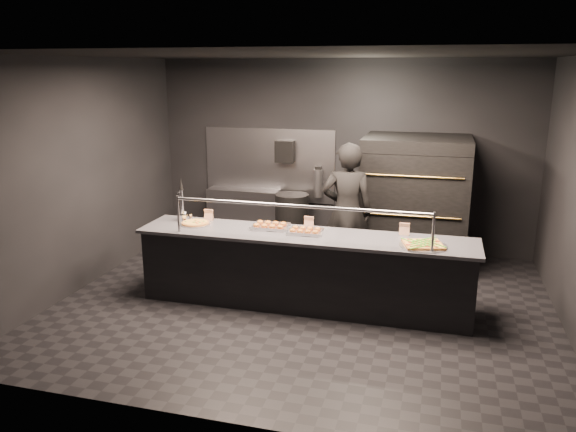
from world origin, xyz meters
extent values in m
plane|color=black|center=(0.00, 0.00, 0.00)|extent=(6.00, 6.00, 0.00)
plane|color=black|center=(0.00, 0.00, 3.00)|extent=(6.00, 6.00, 0.00)
cube|color=black|center=(0.00, 2.50, 1.50)|extent=(6.00, 0.04, 3.00)
cube|color=black|center=(0.00, -2.50, 1.50)|extent=(6.00, 0.04, 3.00)
cube|color=black|center=(-3.00, 0.00, 1.50)|extent=(0.04, 5.00, 3.00)
cube|color=#99999E|center=(-1.20, 2.48, 1.30)|extent=(2.20, 0.02, 1.20)
cube|color=black|center=(0.00, 0.00, 0.44)|extent=(4.00, 0.70, 0.88)
cube|color=#3C3C42|center=(0.00, 0.00, 0.90)|extent=(4.10, 0.78, 0.04)
cylinder|color=#99999E|center=(-1.50, -0.30, 1.15)|extent=(0.03, 0.03, 0.45)
cylinder|color=#99999E|center=(1.50, -0.30, 1.15)|extent=(0.03, 0.03, 0.45)
cylinder|color=#99999E|center=(0.00, -0.30, 1.34)|extent=(3.00, 0.04, 0.04)
cube|color=black|center=(1.20, 1.90, 0.30)|extent=(1.50, 1.15, 0.60)
cube|color=black|center=(1.20, 1.90, 0.90)|extent=(1.50, 1.20, 0.55)
cube|color=black|center=(1.20, 1.90, 1.45)|extent=(1.50, 1.20, 0.55)
cube|color=black|center=(1.20, 1.90, 1.82)|extent=(1.50, 1.20, 0.18)
cylinder|color=gold|center=(1.20, 1.28, 0.90)|extent=(1.30, 0.02, 0.02)
cylinder|color=gold|center=(1.20, 1.28, 1.45)|extent=(1.30, 0.02, 0.02)
cube|color=#99999E|center=(-1.60, 2.32, 0.45)|extent=(1.20, 0.35, 0.90)
cube|color=black|center=(-0.90, 2.39, 1.55)|extent=(0.30, 0.20, 0.35)
cylinder|color=#B2B2B7|center=(-0.35, 2.40, 1.05)|extent=(0.14, 0.14, 0.45)
cube|color=black|center=(-0.35, 2.40, 1.30)|extent=(0.10, 0.06, 0.06)
cylinder|color=silver|center=(-1.69, 0.19, 0.96)|extent=(0.14, 0.14, 0.08)
cylinder|color=silver|center=(-1.69, 0.19, 1.15)|extent=(0.05, 0.05, 0.37)
cylinder|color=silver|center=(-1.69, 0.11, 1.31)|extent=(0.02, 0.10, 0.02)
cone|color=black|center=(-1.69, 0.19, 1.41)|extent=(0.05, 0.05, 0.14)
cylinder|color=silver|center=(-1.45, 0.06, 0.93)|extent=(0.40, 0.40, 0.01)
cylinder|color=#BB753B|center=(-1.45, 0.06, 0.94)|extent=(0.35, 0.35, 0.02)
cylinder|color=gold|center=(-1.45, 0.06, 0.95)|extent=(0.30, 0.30, 0.01)
cube|color=silver|center=(-0.48, 0.15, 0.93)|extent=(0.51, 0.42, 0.02)
ellipsoid|color=#A46723|center=(-0.63, 0.08, 0.96)|extent=(0.08, 0.08, 0.05)
ellipsoid|color=#A46723|center=(-0.63, 0.22, 0.96)|extent=(0.08, 0.08, 0.05)
ellipsoid|color=#A46723|center=(-0.53, 0.08, 0.96)|extent=(0.08, 0.08, 0.05)
ellipsoid|color=#A46723|center=(-0.53, 0.22, 0.96)|extent=(0.08, 0.08, 0.05)
ellipsoid|color=#A46723|center=(-0.43, 0.08, 0.96)|extent=(0.08, 0.08, 0.05)
ellipsoid|color=#A46723|center=(-0.43, 0.22, 0.96)|extent=(0.08, 0.08, 0.05)
ellipsoid|color=#A46723|center=(-0.32, 0.08, 0.96)|extent=(0.08, 0.08, 0.05)
ellipsoid|color=#A46723|center=(-0.32, 0.22, 0.96)|extent=(0.08, 0.08, 0.05)
cube|color=silver|center=(0.00, 0.05, 0.93)|extent=(0.46, 0.37, 0.02)
ellipsoid|color=#A46723|center=(-0.14, -0.02, 0.96)|extent=(0.08, 0.08, 0.05)
ellipsoid|color=#A46723|center=(-0.14, 0.12, 0.96)|extent=(0.08, 0.08, 0.05)
ellipsoid|color=#A46723|center=(-0.05, -0.02, 0.96)|extent=(0.08, 0.08, 0.05)
ellipsoid|color=#A46723|center=(-0.05, 0.12, 0.96)|extent=(0.08, 0.08, 0.05)
ellipsoid|color=#A46723|center=(0.05, -0.02, 0.96)|extent=(0.08, 0.08, 0.05)
ellipsoid|color=#A46723|center=(0.05, 0.12, 0.96)|extent=(0.08, 0.08, 0.05)
ellipsoid|color=#A46723|center=(0.14, -0.02, 0.96)|extent=(0.08, 0.08, 0.05)
ellipsoid|color=#A46723|center=(0.14, 0.12, 0.96)|extent=(0.08, 0.08, 0.05)
cylinder|color=silver|center=(1.40, -0.11, 0.93)|extent=(0.53, 0.53, 0.01)
cube|color=#BB753B|center=(1.40, -0.11, 0.94)|extent=(0.51, 0.48, 0.02)
cube|color=gold|center=(1.40, -0.11, 0.95)|extent=(0.48, 0.45, 0.01)
cube|color=green|center=(1.40, -0.11, 0.96)|extent=(0.45, 0.42, 0.01)
cylinder|color=silver|center=(-1.70, 0.26, 0.97)|extent=(0.06, 0.06, 0.10)
cylinder|color=silver|center=(-1.60, 0.26, 0.96)|extent=(0.04, 0.04, 0.08)
cube|color=white|center=(-1.36, 0.28, 1.00)|extent=(0.12, 0.04, 0.15)
cube|color=white|center=(-0.01, 0.28, 1.00)|extent=(0.12, 0.04, 0.15)
cube|color=white|center=(1.16, 0.28, 1.00)|extent=(0.12, 0.04, 0.15)
cylinder|color=black|center=(-0.73, 2.16, 0.45)|extent=(0.54, 0.54, 0.90)
imported|color=black|center=(0.34, 1.06, 0.95)|extent=(0.76, 0.56, 1.91)
camera|label=1|loc=(1.51, -6.30, 2.86)|focal=35.00mm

